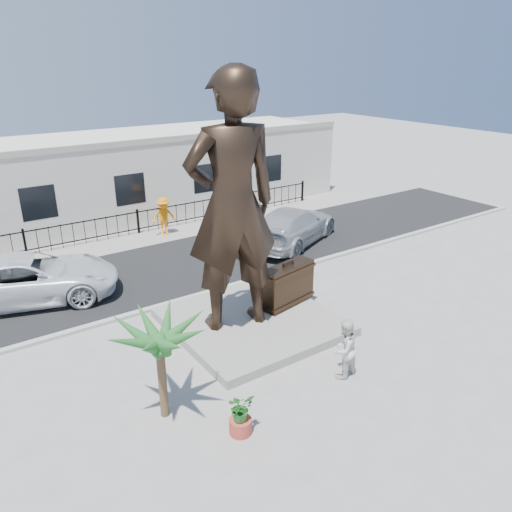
{
  "coord_description": "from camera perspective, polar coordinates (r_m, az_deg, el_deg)",
  "views": [
    {
      "loc": [
        -8.91,
        -10.95,
        8.63
      ],
      "look_at": [
        0.0,
        2.0,
        2.3
      ],
      "focal_mm": 35.0,
      "sensor_mm": 36.0,
      "label": 1
    }
  ],
  "objects": [
    {
      "name": "ground",
      "position": [
        16.55,
        3.98,
        -9.56
      ],
      "size": [
        100.0,
        100.0,
        0.0
      ],
      "primitive_type": "plane",
      "color": "#9E9991",
      "rests_on": "ground"
    },
    {
      "name": "street",
      "position": [
        22.65,
        -8.63,
        -0.71
      ],
      "size": [
        40.0,
        7.0,
        0.01
      ],
      "primitive_type": "cube",
      "color": "black",
      "rests_on": "ground"
    },
    {
      "name": "curb",
      "position": [
        19.79,
        -4.11,
        -3.79
      ],
      "size": [
        40.0,
        0.25,
        0.12
      ],
      "primitive_type": "cube",
      "color": "#A5A399",
      "rests_on": "ground"
    },
    {
      "name": "far_sidewalk",
      "position": [
        26.09,
        -12.55,
        2.09
      ],
      "size": [
        40.0,
        2.5,
        0.02
      ],
      "primitive_type": "cube",
      "color": "#9E9991",
      "rests_on": "ground"
    },
    {
      "name": "plinth",
      "position": [
        17.25,
        -0.43,
        -7.51
      ],
      "size": [
        5.2,
        5.2,
        0.3
      ],
      "primitive_type": "cube",
      "color": "gray",
      "rests_on": "ground"
    },
    {
      "name": "fence",
      "position": [
        26.61,
        -13.32,
        3.76
      ],
      "size": [
        22.0,
        0.1,
        1.2
      ],
      "primitive_type": "cube",
      "color": "black",
      "rests_on": "ground"
    },
    {
      "name": "building",
      "position": [
        30.04,
        -16.63,
        8.66
      ],
      "size": [
        28.0,
        7.0,
        4.4
      ],
      "primitive_type": "cube",
      "color": "silver",
      "rests_on": "ground"
    },
    {
      "name": "statue",
      "position": [
        15.37,
        -2.78,
        5.84
      ],
      "size": [
        3.29,
        2.47,
        8.16
      ],
      "primitive_type": "imported",
      "rotation": [
        0.0,
        0.0,
        2.95
      ],
      "color": "black",
      "rests_on": "plinth"
    },
    {
      "name": "suitcase",
      "position": [
        17.84,
        3.63,
        -3.28
      ],
      "size": [
        2.21,
        1.06,
        1.49
      ],
      "primitive_type": "cube",
      "rotation": [
        0.0,
        0.0,
        0.19
      ],
      "color": "black",
      "rests_on": "plinth"
    },
    {
      "name": "tourist",
      "position": [
        14.59,
        10.04,
        -10.42
      ],
      "size": [
        0.98,
        0.82,
        1.81
      ],
      "primitive_type": "imported",
      "rotation": [
        0.0,
        0.0,
        3.31
      ],
      "color": "silver",
      "rests_on": "ground"
    },
    {
      "name": "car_white",
      "position": [
        20.48,
        -24.5,
        -2.34
      ],
      "size": [
        6.99,
        4.68,
        1.78
      ],
      "primitive_type": "imported",
      "rotation": [
        0.0,
        0.0,
        1.28
      ],
      "color": "silver",
      "rests_on": "street"
    },
    {
      "name": "car_silver",
      "position": [
        24.51,
        4.18,
        3.48
      ],
      "size": [
        6.59,
        4.78,
        1.77
      ],
      "primitive_type": "imported",
      "rotation": [
        0.0,
        0.0,
        2.0
      ],
      "color": "#A1A4A6",
      "rests_on": "street"
    },
    {
      "name": "worker",
      "position": [
        25.98,
        -10.49,
        4.49
      ],
      "size": [
        1.34,
        0.85,
        1.97
      ],
      "primitive_type": "imported",
      "rotation": [
        0.0,
        0.0,
        -0.1
      ],
      "color": "orange",
      "rests_on": "far_sidewalk"
    },
    {
      "name": "palm_tree",
      "position": [
        13.74,
        -10.33,
        -17.4
      ],
      "size": [
        1.8,
        1.8,
        3.2
      ],
      "primitive_type": null,
      "color": "#205821",
      "rests_on": "ground"
    },
    {
      "name": "planter",
      "position": [
        12.91,
        -1.78,
        -18.84
      ],
      "size": [
        0.56,
        0.56,
        0.4
      ],
      "primitive_type": "cylinder",
      "color": "#B03D2E",
      "rests_on": "ground"
    },
    {
      "name": "shrub",
      "position": [
        12.56,
        -1.81,
        -16.94
      ],
      "size": [
        0.7,
        0.63,
        0.7
      ],
      "primitive_type": "imported",
      "rotation": [
        0.0,
        0.0,
        0.14
      ],
      "color": "#226721",
      "rests_on": "planter"
    }
  ]
}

